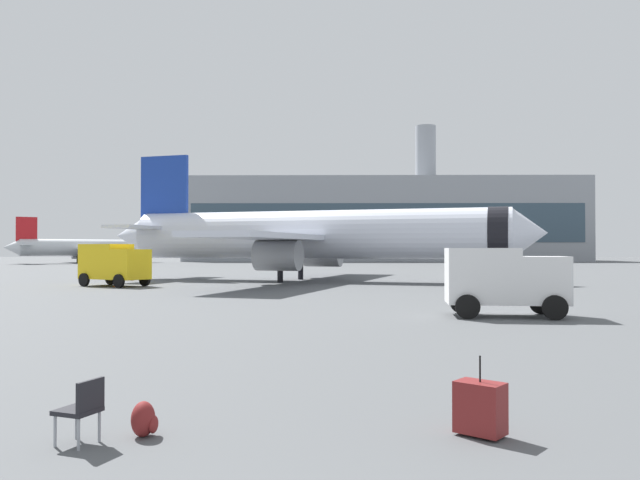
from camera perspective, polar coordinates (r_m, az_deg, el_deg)
The scene contains 10 objects.
airplane_at_gate at distance 50.30m, azimuth -0.73°, elevation 0.45°, with size 35.13×32.04×10.50m.
airplane_taxiing at distance 120.16m, azimuth -20.09°, elevation -0.65°, with size 23.80×21.97×7.96m.
service_truck at distance 45.84m, azimuth -18.00°, elevation -1.96°, with size 5.26×4.28×2.90m.
cargo_van at distance 25.07m, azimuth 16.15°, elevation -3.32°, with size 4.58×2.70×2.60m.
safety_cone_near at distance 53.98m, azimuth -16.61°, elevation -3.14°, with size 0.44×0.44×0.67m.
safety_cone_mid at distance 45.01m, azimuth -17.73°, elevation -3.62°, with size 0.44×0.44×0.65m.
rolling_suitcase at distance 9.25m, azimuth 14.17°, elevation -14.37°, with size 0.75×0.72×1.10m.
traveller_backpack at distance 9.32m, azimuth -15.48°, elevation -15.26°, with size 0.36×0.40×0.48m.
gate_chair at distance 9.13m, azimuth -20.54°, elevation -13.84°, with size 0.62×0.62×0.86m.
terminal_building at distance 137.97m, azimuth 5.61°, elevation 1.75°, with size 81.87×23.92×29.16m.
Camera 1 is at (-0.05, -2.93, 2.56)m, focal length 35.69 mm.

